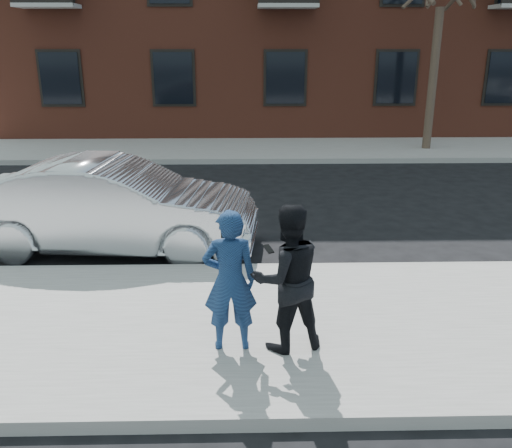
{
  "coord_description": "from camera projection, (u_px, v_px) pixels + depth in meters",
  "views": [
    {
      "loc": [
        -1.33,
        -6.05,
        3.37
      ],
      "look_at": [
        -1.18,
        0.4,
        1.19
      ],
      "focal_mm": 38.0,
      "sensor_mm": 36.0,
      "label": 1
    }
  ],
  "objects": [
    {
      "name": "ground",
      "position": [
        350.0,
        323.0,
        6.83
      ],
      "size": [
        100.0,
        100.0,
        0.0
      ],
      "primitive_type": "plane",
      "color": "black",
      "rests_on": "ground"
    },
    {
      "name": "near_sidewalk",
      "position": [
        355.0,
        328.0,
        6.57
      ],
      "size": [
        50.0,
        3.5,
        0.15
      ],
      "primitive_type": "cube",
      "color": "gray",
      "rests_on": "ground"
    },
    {
      "name": "near_curb",
      "position": [
        332.0,
        269.0,
        8.28
      ],
      "size": [
        50.0,
        0.1,
        0.15
      ],
      "primitive_type": "cube",
      "color": "#999691",
      "rests_on": "ground"
    },
    {
      "name": "far_sidewalk",
      "position": [
        285.0,
        149.0,
        17.47
      ],
      "size": [
        50.0,
        3.5,
        0.15
      ],
      "primitive_type": "cube",
      "color": "gray",
      "rests_on": "ground"
    },
    {
      "name": "far_curb",
      "position": [
        289.0,
        161.0,
        15.76
      ],
      "size": [
        50.0,
        0.1,
        0.15
      ],
      "primitive_type": "cube",
      "color": "#999691",
      "rests_on": "ground"
    },
    {
      "name": "silver_sedan",
      "position": [
        114.0,
        207.0,
        8.98
      ],
      "size": [
        4.84,
        2.07,
        1.55
      ],
      "primitive_type": "imported",
      "rotation": [
        0.0,
        0.0,
        1.48
      ],
      "color": "#B7BABF",
      "rests_on": "ground"
    },
    {
      "name": "man_hoodie",
      "position": [
        230.0,
        281.0,
        5.78
      ],
      "size": [
        0.6,
        0.49,
        1.59
      ],
      "rotation": [
        0.0,
        0.0,
        3.19
      ],
      "color": "navy",
      "rests_on": "near_sidewalk"
    },
    {
      "name": "man_peacoat",
      "position": [
        287.0,
        278.0,
        5.78
      ],
      "size": [
        0.94,
        0.82,
        1.65
      ],
      "rotation": [
        0.0,
        0.0,
        3.43
      ],
      "color": "black",
      "rests_on": "near_sidewalk"
    }
  ]
}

